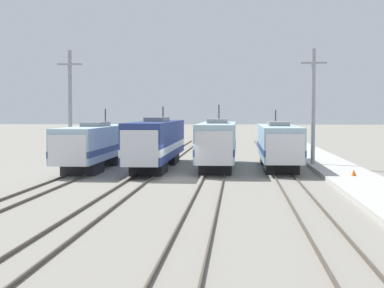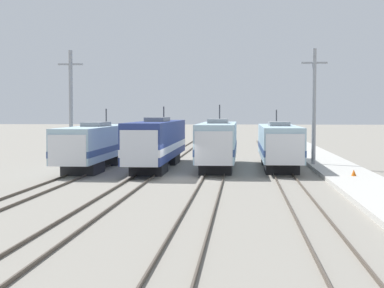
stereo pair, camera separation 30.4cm
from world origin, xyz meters
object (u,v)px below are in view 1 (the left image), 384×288
object	(u,v)px
locomotive_far_right	(278,144)
catenary_tower_left	(70,106)
locomotive_far_left	(94,145)
locomotive_center_left	(156,142)
locomotive_center_right	(217,143)
traffic_cone	(354,173)
catenary_tower_right	(313,106)

from	to	relation	value
locomotive_far_right	catenary_tower_left	distance (m)	18.63
locomotive_far_left	locomotive_center_left	bearing A→B (deg)	8.48
locomotive_center_right	traffic_cone	world-z (taller)	locomotive_center_right
locomotive_center_left	traffic_cone	size ratio (longest dim) A/B	43.55
locomotive_far_left	catenary_tower_right	xyz separation A→B (m)	(18.53, 2.98, 3.25)
catenary_tower_left	locomotive_center_right	bearing A→B (deg)	-9.41
locomotive_far_left	catenary_tower_left	bearing A→B (deg)	133.55
locomotive_far_right	catenary_tower_left	bearing A→B (deg)	176.00
locomotive_center_right	catenary_tower_right	world-z (taller)	catenary_tower_right
locomotive_far_left	locomotive_center_right	bearing A→B (deg)	4.43
locomotive_far_right	traffic_cone	size ratio (longest dim) A/B	37.60
locomotive_center_right	locomotive_far_right	distance (m)	5.24
catenary_tower_left	locomotive_center_left	bearing A→B (deg)	-15.45
locomotive_center_right	locomotive_far_right	size ratio (longest dim) A/B	0.98
catenary_tower_left	traffic_cone	size ratio (longest dim) A/B	22.39
locomotive_center_right	catenary_tower_right	size ratio (longest dim) A/B	1.65
catenary_tower_left	traffic_cone	bearing A→B (deg)	-24.24
locomotive_far_left	catenary_tower_left	distance (m)	5.24
locomotive_center_right	catenary_tower_right	bearing A→B (deg)	14.86
locomotive_center_right	locomotive_far_right	xyz separation A→B (m)	(5.16, 0.90, -0.11)
catenary_tower_right	traffic_cone	bearing A→B (deg)	-80.85
locomotive_far_right	catenary_tower_left	xyz separation A→B (m)	(-18.30, 1.28, 3.23)
locomotive_center_left	traffic_cone	bearing A→B (deg)	-28.48
locomotive_center_left	catenary_tower_right	xyz separation A→B (m)	(13.37, 2.21, 3.06)
locomotive_center_right	catenary_tower_left	world-z (taller)	catenary_tower_left
locomotive_far_left	locomotive_far_right	world-z (taller)	locomotive_far_left
locomotive_center_left	catenary_tower_right	world-z (taller)	catenary_tower_right
locomotive_far_left	traffic_cone	size ratio (longest dim) A/B	40.09
locomotive_far_right	catenary_tower_right	distance (m)	4.63
locomotive_far_left	locomotive_far_right	bearing A→B (deg)	6.26
locomotive_center_left	locomotive_far_left	bearing A→B (deg)	-171.52
catenary_tower_right	locomotive_far_left	bearing A→B (deg)	-170.87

